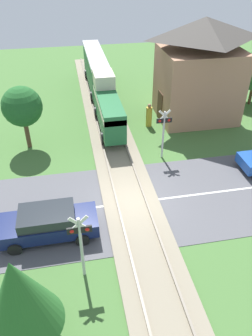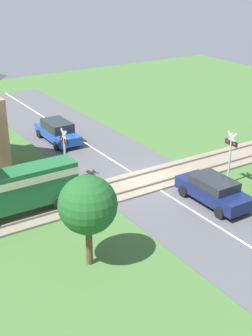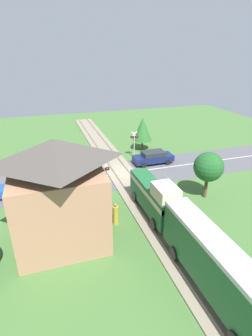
{
  "view_description": "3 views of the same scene",
  "coord_description": "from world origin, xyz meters",
  "px_view_note": "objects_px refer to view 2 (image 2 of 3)",
  "views": [
    {
      "loc": [
        -2.57,
        -12.18,
        10.94
      ],
      "look_at": [
        0.0,
        1.4,
        1.2
      ],
      "focal_mm": 35.0,
      "sensor_mm": 36.0,
      "label": 1
    },
    {
      "loc": [
        -19.95,
        14.14,
        11.52
      ],
      "look_at": [
        0.0,
        1.4,
        1.2
      ],
      "focal_mm": 50.0,
      "sensor_mm": 36.0,
      "label": 2
    },
    {
      "loc": [
        6.92,
        22.84,
        11.17
      ],
      "look_at": [
        0.0,
        1.4,
        1.2
      ],
      "focal_mm": 28.0,
      "sensor_mm": 36.0,
      "label": 3
    }
  ],
  "objects_px": {
    "car_far_side": "(58,131)",
    "crossing_signal_west_approach": "(230,151)",
    "car_near_crossing": "(213,190)",
    "crossing_signal_east_approach": "(65,148)"
  },
  "relations": [
    {
      "from": "car_near_crossing",
      "to": "crossing_signal_east_approach",
      "type": "relative_size",
      "value": 1.38
    },
    {
      "from": "car_near_crossing",
      "to": "crossing_signal_east_approach",
      "type": "bearing_deg",
      "value": 38.2
    },
    {
      "from": "car_near_crossing",
      "to": "crossing_signal_west_approach",
      "type": "xyz_separation_m",
      "value": [
        1.35,
        -2.37,
        1.25
      ]
    },
    {
      "from": "car_near_crossing",
      "to": "car_far_side",
      "type": "height_order",
      "value": "car_far_side"
    },
    {
      "from": "crossing_signal_west_approach",
      "to": "crossing_signal_east_approach",
      "type": "bearing_deg",
      "value": 55.06
    },
    {
      "from": "car_far_side",
      "to": "crossing_signal_east_approach",
      "type": "relative_size",
      "value": 1.44
    },
    {
      "from": "car_near_crossing",
      "to": "crossing_signal_west_approach",
      "type": "relative_size",
      "value": 1.38
    },
    {
      "from": "car_near_crossing",
      "to": "crossing_signal_east_approach",
      "type": "distance_m",
      "value": 8.59
    },
    {
      "from": "car_far_side",
      "to": "crossing_signal_west_approach",
      "type": "distance_m",
      "value": 12.74
    },
    {
      "from": "crossing_signal_east_approach",
      "to": "car_near_crossing",
      "type": "bearing_deg",
      "value": -141.8
    }
  ]
}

